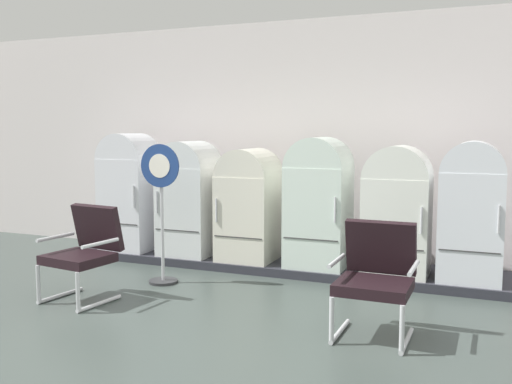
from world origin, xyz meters
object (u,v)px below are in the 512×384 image
object	(u,v)px
refrigerator_5	(472,207)
refrigerator_4	(397,207)
armchair_right	(376,273)
refrigerator_2	(249,202)
refrigerator_1	(189,195)
armchair_left	(85,248)
refrigerator_0	(130,188)
refrigerator_3	(319,199)
sign_stand	(161,214)

from	to	relation	value
refrigerator_5	refrigerator_4	bearing A→B (deg)	-178.38
refrigerator_5	armchair_right	size ratio (longest dim) A/B	1.58
armchair_right	refrigerator_2	bearing A→B (deg)	136.76
refrigerator_1	armchair_left	world-z (taller)	refrigerator_1
refrigerator_2	refrigerator_1	bearing A→B (deg)	-178.89
refrigerator_0	refrigerator_4	world-z (taller)	refrigerator_0
refrigerator_0	armchair_right	bearing A→B (deg)	-25.72
refrigerator_5	refrigerator_2	bearing A→B (deg)	179.44
refrigerator_3	armchair_left	size ratio (longest dim) A/B	1.61
refrigerator_1	armchair_left	size ratio (longest dim) A/B	1.55
refrigerator_3	refrigerator_4	xyz separation A→B (m)	(0.90, -0.03, -0.05)
refrigerator_0	armchair_right	size ratio (longest dim) A/B	1.65
refrigerator_2	refrigerator_4	bearing A→B (deg)	-1.49
refrigerator_3	refrigerator_4	size ratio (longest dim) A/B	1.06
refrigerator_3	refrigerator_5	xyz separation A→B (m)	(1.67, -0.01, -0.01)
refrigerator_4	refrigerator_0	bearing A→B (deg)	179.96
refrigerator_0	sign_stand	xyz separation A→B (m)	(1.10, -1.01, -0.15)
refrigerator_1	refrigerator_2	distance (m)	0.82
sign_stand	refrigerator_2	bearing A→B (deg)	60.38
refrigerator_5	armchair_left	world-z (taller)	refrigerator_5
refrigerator_1	sign_stand	world-z (taller)	refrigerator_1
refrigerator_5	sign_stand	xyz separation A→B (m)	(-3.15, -1.03, -0.11)
armchair_left	armchair_right	bearing A→B (deg)	1.77
refrigerator_0	armchair_right	xyz separation A→B (m)	(3.58, -1.73, -0.40)
refrigerator_0	armchair_left	size ratio (longest dim) A/B	1.65
refrigerator_1	refrigerator_4	world-z (taller)	refrigerator_1
refrigerator_5	armchair_right	bearing A→B (deg)	-111.06
refrigerator_2	armchair_right	bearing A→B (deg)	-43.24
refrigerator_2	armchair_left	size ratio (longest dim) A/B	1.46
refrigerator_0	refrigerator_1	xyz separation A→B (m)	(0.88, 0.03, -0.05)
refrigerator_4	armchair_right	world-z (taller)	refrigerator_4
armchair_right	refrigerator_0	bearing A→B (deg)	154.28
refrigerator_2	armchair_left	world-z (taller)	refrigerator_2
refrigerator_5	armchair_left	xyz separation A→B (m)	(-3.54, -1.83, -0.36)
refrigerator_2	armchair_right	size ratio (longest dim) A/B	1.46
refrigerator_3	armchair_right	bearing A→B (deg)	-60.50
refrigerator_1	refrigerator_0	bearing A→B (deg)	-178.19
refrigerator_1	refrigerator_2	world-z (taller)	refrigerator_1
refrigerator_1	refrigerator_3	xyz separation A→B (m)	(1.71, 0.00, 0.03)
sign_stand	refrigerator_1	bearing A→B (deg)	102.20
refrigerator_0	armchair_left	world-z (taller)	refrigerator_0
armchair_right	refrigerator_3	bearing A→B (deg)	119.50
refrigerator_4	armchair_right	distance (m)	1.76
refrigerator_1	refrigerator_3	distance (m)	1.71
refrigerator_0	refrigerator_2	bearing A→B (deg)	1.47
refrigerator_1	sign_stand	bearing A→B (deg)	-77.80
refrigerator_3	armchair_right	xyz separation A→B (m)	(0.99, -1.76, -0.38)
refrigerator_2	sign_stand	bearing A→B (deg)	-119.62
armchair_right	sign_stand	bearing A→B (deg)	163.81
refrigerator_5	armchair_left	distance (m)	4.00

